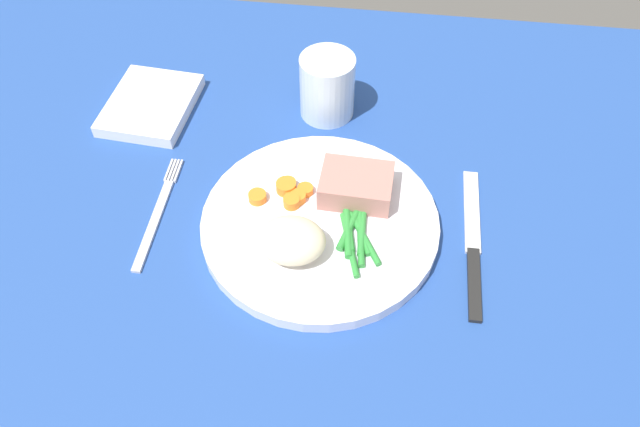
{
  "coord_description": "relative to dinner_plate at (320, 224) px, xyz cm",
  "views": [
    {
      "loc": [
        7.05,
        -41.68,
        57.73
      ],
      "look_at": [
        1.57,
        1.31,
        4.6
      ],
      "focal_mm": 35.3,
      "sensor_mm": 36.0,
      "label": 1
    }
  ],
  "objects": [
    {
      "name": "dining_table",
      "position": [
        -1.57,
        -1.31,
        -1.8
      ],
      "size": [
        120.0,
        90.0,
        2.0
      ],
      "color": "#234793",
      "rests_on": "ground"
    },
    {
      "name": "dinner_plate",
      "position": [
        0.0,
        0.0,
        0.0
      ],
      "size": [
        26.39,
        26.39,
        1.6
      ],
      "primitive_type": "cylinder",
      "color": "white",
      "rests_on": "dining_table"
    },
    {
      "name": "meat_portion",
      "position": [
        3.56,
        4.16,
        2.31
      ],
      "size": [
        8.25,
        6.38,
        3.01
      ],
      "primitive_type": "cube",
      "rotation": [
        0.0,
        0.0,
        -0.04
      ],
      "color": "#B2756B",
      "rests_on": "dinner_plate"
    },
    {
      "name": "mashed_potatoes",
      "position": [
        -2.38,
        -4.75,
        2.81
      ],
      "size": [
        7.19,
        5.92,
        4.02
      ],
      "primitive_type": "ellipsoid",
      "color": "beige",
      "rests_on": "dinner_plate"
    },
    {
      "name": "carrot_slices",
      "position": [
        -4.08,
        2.89,
        1.34
      ],
      "size": [
        7.13,
        4.26,
        1.25
      ],
      "color": "orange",
      "rests_on": "dinner_plate"
    },
    {
      "name": "green_beans",
      "position": [
        4.1,
        -1.68,
        1.17
      ],
      "size": [
        5.01,
        10.33,
        0.86
      ],
      "color": "#2D8C38",
      "rests_on": "dinner_plate"
    },
    {
      "name": "fork",
      "position": [
        -18.64,
        -0.26,
        -0.6
      ],
      "size": [
        1.44,
        16.6,
        0.4
      ],
      "rotation": [
        0.0,
        0.0,
        -0.06
      ],
      "color": "silver",
      "rests_on": "dining_table"
    },
    {
      "name": "knife",
      "position": [
        16.94,
        -0.29,
        -0.6
      ],
      "size": [
        1.7,
        20.5,
        0.64
      ],
      "rotation": [
        0.0,
        0.0,
        -0.03
      ],
      "color": "black",
      "rests_on": "dining_table"
    },
    {
      "name": "water_glass",
      "position": [
        -1.25,
        19.49,
        2.85
      ],
      "size": [
        7.01,
        7.01,
        8.35
      ],
      "color": "silver",
      "rests_on": "dining_table"
    },
    {
      "name": "napkin",
      "position": [
        -24.6,
        16.89,
        0.02
      ],
      "size": [
        11.52,
        13.73,
        1.64
      ],
      "primitive_type": "cube",
      "rotation": [
        0.0,
        0.0,
        -0.08
      ],
      "color": "white",
      "rests_on": "dining_table"
    }
  ]
}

